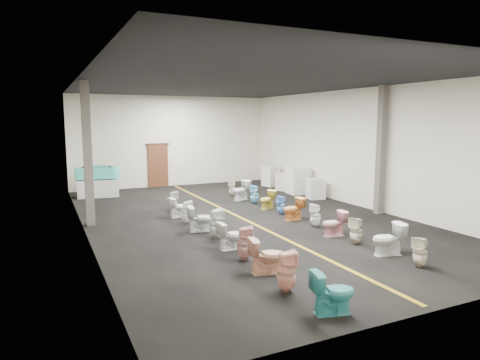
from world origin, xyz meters
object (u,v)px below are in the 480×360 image
(toilet_right_4, at_px, (315,215))
(toilet_left_1, at_px, (286,271))
(toilet_left_2, at_px, (267,256))
(toilet_right_0, at_px, (420,252))
(toilet_right_3, at_px, (334,224))
(toilet_right_2, at_px, (356,231))
(toilet_left_7, at_px, (187,212))
(toilet_left_0, at_px, (333,292))
(toilet_left_4, at_px, (231,235))
(appliance_crate_b, at_px, (298,181))
(appliance_crate_c, at_px, (286,182))
(display_table, at_px, (98,188))
(appliance_crate_a, at_px, (316,189))
(toilet_left_3, at_px, (245,243))
(appliance_crate_d, at_px, (271,176))
(toilet_right_10, at_px, (232,188))
(toilet_left_5, at_px, (216,224))
(toilet_right_7, at_px, (267,200))
(toilet_right_9, at_px, (241,190))
(toilet_right_8, at_px, (254,194))
(toilet_left_9, at_px, (173,201))
(toilet_left_8, at_px, (178,207))
(toilet_right_5, at_px, (293,209))
(bathtub, at_px, (97,172))
(toilet_left_6, at_px, (200,219))
(toilet_right_6, at_px, (281,205))
(toilet_right_1, at_px, (388,239))

(toilet_right_4, bearing_deg, toilet_left_1, -17.65)
(toilet_left_2, height_order, toilet_right_4, toilet_left_2)
(toilet_right_0, relative_size, toilet_right_3, 0.98)
(toilet_left_2, distance_m, toilet_right_0, 3.51)
(toilet_right_2, bearing_deg, toilet_left_7, -163.91)
(toilet_left_0, bearing_deg, toilet_left_4, 14.45)
(appliance_crate_b, height_order, appliance_crate_c, appliance_crate_b)
(display_table, distance_m, toilet_right_0, 13.66)
(appliance_crate_a, height_order, toilet_left_4, appliance_crate_a)
(toilet_left_3, bearing_deg, appliance_crate_a, -25.75)
(appliance_crate_a, height_order, appliance_crate_c, appliance_crate_a)
(appliance_crate_d, xyz_separation_m, toilet_right_10, (-2.94, -1.82, -0.15))
(toilet_left_5, bearing_deg, toilet_right_0, -146.02)
(toilet_right_7, bearing_deg, toilet_left_4, -58.34)
(toilet_right_0, distance_m, toilet_right_9, 9.16)
(toilet_left_1, relative_size, toilet_right_10, 1.17)
(appliance_crate_b, height_order, toilet_right_4, appliance_crate_b)
(toilet_left_1, height_order, toilet_right_0, toilet_left_1)
(toilet_right_7, height_order, toilet_right_8, toilet_right_8)
(toilet_left_3, bearing_deg, toilet_right_7, -13.53)
(toilet_left_4, xyz_separation_m, toilet_left_9, (-0.03, 5.14, 0.01))
(toilet_left_7, bearing_deg, appliance_crate_c, -47.01)
(appliance_crate_c, bearing_deg, toilet_left_8, -152.33)
(toilet_right_5, xyz_separation_m, toilet_right_10, (0.02, 5.02, -0.03))
(toilet_left_0, bearing_deg, display_table, 22.71)
(toilet_left_7, relative_size, toilet_right_0, 1.04)
(bathtub, relative_size, toilet_right_8, 2.44)
(toilet_left_1, height_order, toilet_right_8, toilet_left_1)
(toilet_left_2, bearing_deg, toilet_left_0, -166.68)
(toilet_left_0, distance_m, toilet_right_3, 5.10)
(toilet_right_4, bearing_deg, toilet_right_3, 16.66)
(toilet_left_6, height_order, toilet_right_8, toilet_left_6)
(appliance_crate_d, distance_m, toilet_right_6, 6.59)
(toilet_left_1, bearing_deg, toilet_right_8, -6.82)
(toilet_left_1, height_order, toilet_right_1, toilet_left_1)
(appliance_crate_b, bearing_deg, toilet_left_6, -145.05)
(toilet_right_1, xyz_separation_m, toilet_right_4, (0.02, 3.09, -0.04))
(toilet_left_9, height_order, toilet_right_4, toilet_left_9)
(toilet_right_4, bearing_deg, toilet_left_3, -36.71)
(toilet_right_4, xyz_separation_m, toilet_right_5, (-0.13, 1.08, 0.01))
(appliance_crate_d, height_order, toilet_right_10, appliance_crate_d)
(toilet_right_2, bearing_deg, toilet_left_0, -67.84)
(appliance_crate_b, height_order, toilet_right_9, appliance_crate_b)
(toilet_left_4, height_order, toilet_right_9, toilet_right_9)
(toilet_left_2, height_order, toilet_left_6, toilet_left_2)
(toilet_right_0, bearing_deg, toilet_left_3, -141.36)
(appliance_crate_a, distance_m, toilet_right_1, 7.68)
(toilet_right_1, xyz_separation_m, toilet_right_8, (-0.00, 7.23, -0.03))
(display_table, bearing_deg, toilet_left_8, -69.30)
(display_table, relative_size, toilet_right_8, 2.23)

